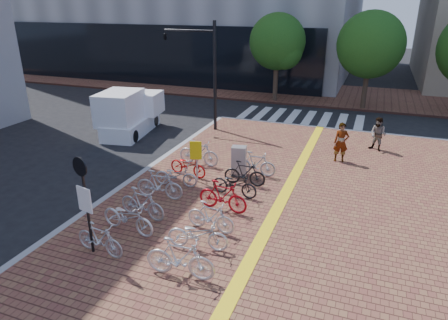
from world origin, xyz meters
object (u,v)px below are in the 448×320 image
at_px(bike_2, 142,203).
at_px(traffic_light_pole, 192,55).
at_px(bike_10, 223,196).
at_px(bike_9, 211,217).
at_px(bike_13, 256,164).
at_px(notice_sign, 84,194).
at_px(bike_3, 159,185).
at_px(bike_6, 199,153).
at_px(bike_5, 188,165).
at_px(bike_0, 100,239).
at_px(utility_box, 239,161).
at_px(bike_8, 198,234).
at_px(bike_11, 235,184).
at_px(pedestrian_b, 378,134).
at_px(bike_4, 176,175).
at_px(yellow_sign, 196,154).
at_px(pedestrian_a, 341,142).
at_px(bike_7, 180,258).
at_px(box_truck, 130,113).
at_px(bike_1, 128,217).

height_order(bike_2, traffic_light_pole, traffic_light_pole).
bearing_deg(bike_10, bike_9, -169.41).
distance_m(bike_2, bike_13, 5.20).
distance_m(bike_2, notice_sign, 2.56).
distance_m(bike_3, bike_6, 3.36).
bearing_deg(bike_6, bike_3, -178.60).
xyz_separation_m(bike_5, bike_9, (2.46, -3.56, 0.04)).
relative_size(bike_0, bike_5, 0.95).
bearing_deg(traffic_light_pole, bike_2, -74.50).
bearing_deg(traffic_light_pole, bike_5, -67.12).
bearing_deg(utility_box, bike_0, -106.04).
bearing_deg(utility_box, bike_13, 23.99).
bearing_deg(bike_8, traffic_light_pole, 16.57).
relative_size(bike_11, pedestrian_b, 1.09).
bearing_deg(bike_4, bike_5, -7.61).
height_order(bike_5, bike_13, bike_13).
bearing_deg(yellow_sign, pedestrian_a, 40.29).
bearing_deg(bike_5, bike_8, -142.09).
relative_size(bike_4, bike_11, 0.96).
bearing_deg(bike_3, bike_7, -148.23).
relative_size(bike_7, bike_9, 1.16).
xyz_separation_m(bike_7, utility_box, (-0.67, 6.59, 0.07)).
xyz_separation_m(bike_10, bike_11, (-0.00, 1.20, -0.07)).
distance_m(bike_0, bike_13, 7.19).
relative_size(bike_7, yellow_sign, 1.11).
height_order(bike_2, bike_8, bike_2).
bearing_deg(box_truck, bike_6, -30.30).
distance_m(bike_11, pedestrian_b, 8.32).
distance_m(bike_13, pedestrian_a, 4.14).
distance_m(bike_3, bike_10, 2.42).
height_order(bike_0, notice_sign, notice_sign).
relative_size(bike_7, bike_10, 1.05).
bearing_deg(bike_13, bike_1, 154.65).
relative_size(bike_0, box_truck, 0.36).
xyz_separation_m(utility_box, yellow_sign, (-1.33, -1.14, 0.53)).
xyz_separation_m(bike_0, bike_6, (-0.11, 6.95, 0.07)).
distance_m(bike_10, utility_box, 2.97).
xyz_separation_m(bike_3, bike_8, (2.56, -2.39, -0.07)).
height_order(bike_2, pedestrian_b, pedestrian_b).
distance_m(bike_6, notice_sign, 7.09).
height_order(bike_8, bike_10, bike_10).
bearing_deg(bike_6, box_truck, 61.51).
bearing_deg(bike_5, bike_11, -104.50).
relative_size(bike_2, pedestrian_a, 0.99).
bearing_deg(bike_7, bike_6, 15.96).
bearing_deg(bike_0, bike_4, 7.08).
height_order(bike_4, traffic_light_pole, traffic_light_pole).
height_order(pedestrian_a, yellow_sign, pedestrian_a).
bearing_deg(yellow_sign, bike_0, -95.63).
xyz_separation_m(bike_8, traffic_light_pole, (-5.13, 10.84, 3.47)).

